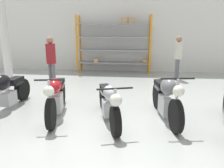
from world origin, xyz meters
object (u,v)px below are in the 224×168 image
(motorcycle_grey, at_px, (166,97))
(person_browsing, at_px, (178,54))
(shelving_rack, at_px, (115,43))
(motorcycle_red, at_px, (56,96))
(motorcycle_silver, at_px, (109,102))
(motorcycle_black, at_px, (6,92))
(person_near_rack, at_px, (51,58))

(motorcycle_grey, height_order, person_browsing, person_browsing)
(shelving_rack, bearing_deg, person_browsing, -26.05)
(motorcycle_grey, bearing_deg, motorcycle_red, -98.48)
(motorcycle_red, relative_size, motorcycle_silver, 1.04)
(shelving_rack, height_order, person_browsing, shelving_rack)
(motorcycle_black, height_order, person_browsing, person_browsing)
(person_browsing, distance_m, person_near_rack, 4.86)
(person_near_rack, bearing_deg, motorcycle_black, 25.43)
(motorcycle_silver, bearing_deg, motorcycle_black, -116.11)
(motorcycle_silver, bearing_deg, person_near_rack, -155.63)
(person_browsing, relative_size, person_near_rack, 0.99)
(shelving_rack, distance_m, motorcycle_silver, 5.79)
(motorcycle_silver, xyz_separation_m, person_browsing, (2.21, 4.39, 0.59))
(motorcycle_silver, bearing_deg, motorcycle_red, -114.86)
(shelving_rack, relative_size, person_near_rack, 1.96)
(shelving_rack, distance_m, motorcycle_grey, 5.80)
(motorcycle_silver, relative_size, person_near_rack, 1.18)
(person_near_rack, bearing_deg, motorcycle_red, 57.89)
(shelving_rack, xyz_separation_m, motorcycle_silver, (0.45, -5.69, -0.95))
(person_browsing, bearing_deg, shelving_rack, -4.36)
(shelving_rack, xyz_separation_m, motorcycle_red, (-0.80, -5.52, -0.90))
(motorcycle_black, xyz_separation_m, person_near_rack, (0.35, 2.19, 0.57))
(person_near_rack, bearing_deg, motorcycle_silver, 75.97)
(motorcycle_black, bearing_deg, shelving_rack, 157.56)
(motorcycle_black, distance_m, person_browsing, 6.31)
(shelving_rack, bearing_deg, motorcycle_red, -98.24)
(motorcycle_grey, relative_size, person_browsing, 1.18)
(shelving_rack, relative_size, motorcycle_black, 1.59)
(shelving_rack, relative_size, motorcycle_grey, 1.68)
(motorcycle_black, relative_size, person_browsing, 1.24)
(shelving_rack, xyz_separation_m, motorcycle_black, (-2.21, -5.27, -0.91))
(shelving_rack, distance_m, person_browsing, 2.99)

